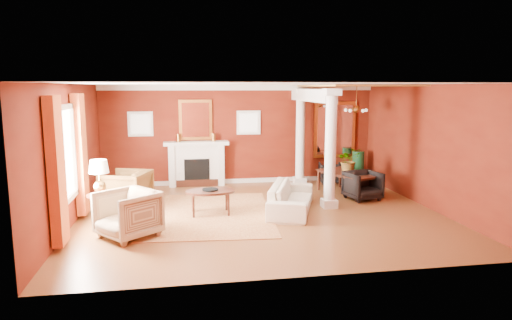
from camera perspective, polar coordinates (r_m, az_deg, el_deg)
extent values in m
plane|color=brown|center=(10.35, 0.63, -6.78)|extent=(8.00, 8.00, 0.00)
cube|color=#641D0D|center=(13.49, -2.00, 3.21)|extent=(8.00, 0.04, 2.90)
cube|color=#641D0D|center=(6.69, 5.98, -2.88)|extent=(8.00, 0.04, 2.90)
cube|color=#641D0D|center=(10.14, -22.20, 0.59)|extent=(0.04, 7.00, 2.90)
cube|color=#641D0D|center=(11.45, 20.75, 1.58)|extent=(0.04, 7.00, 2.90)
cube|color=white|center=(9.96, 0.66, 9.49)|extent=(8.00, 7.00, 0.04)
cube|color=silver|center=(13.32, -7.44, -0.62)|extent=(1.60, 0.34, 1.20)
cube|color=black|center=(13.18, -7.39, -1.39)|extent=(0.72, 0.03, 0.70)
cube|color=black|center=(13.25, -7.36, -2.88)|extent=(1.20, 0.05, 0.20)
cube|color=silver|center=(13.19, -7.49, 2.09)|extent=(1.85, 0.42, 0.10)
cube|color=silver|center=(13.29, -10.45, -0.72)|extent=(0.16, 0.40, 1.20)
cube|color=silver|center=(13.34, -4.42, -0.56)|extent=(0.16, 0.40, 1.20)
cube|color=gold|center=(13.30, -7.57, 5.00)|extent=(0.95, 0.06, 1.15)
cube|color=white|center=(13.26, -7.57, 4.99)|extent=(0.78, 0.02, 0.98)
cube|color=silver|center=(13.35, -14.25, 4.39)|extent=(0.70, 0.06, 0.70)
cube|color=white|center=(13.32, -14.26, 4.38)|extent=(0.54, 0.02, 0.54)
cube|color=silver|center=(13.46, -0.94, 4.70)|extent=(0.70, 0.06, 0.70)
cube|color=white|center=(13.43, -0.91, 4.69)|extent=(0.54, 0.02, 0.54)
cube|color=white|center=(9.55, -22.92, 0.66)|extent=(0.03, 1.30, 1.70)
cube|color=silver|center=(8.87, -23.72, 0.01)|extent=(0.08, 0.10, 1.90)
cube|color=silver|center=(10.22, -21.84, 1.24)|extent=(0.08, 0.10, 1.90)
cube|color=#B74D1F|center=(8.59, -23.68, -1.28)|extent=(0.18, 0.55, 2.60)
cube|color=#B74D1F|center=(10.51, -21.08, 0.66)|extent=(0.18, 0.55, 2.60)
cube|color=silver|center=(11.02, 9.12, -5.37)|extent=(0.34, 0.34, 0.20)
cylinder|color=silver|center=(10.77, 9.30, 1.61)|extent=(0.26, 0.26, 2.50)
cube|color=silver|center=(10.68, 9.47, 8.38)|extent=(0.36, 0.36, 0.16)
cube|color=silver|center=(13.54, 5.47, -2.58)|extent=(0.34, 0.34, 0.20)
cylinder|color=silver|center=(13.33, 5.56, 3.11)|extent=(0.26, 0.26, 2.50)
cube|color=silver|center=(13.26, 5.64, 8.57)|extent=(0.36, 0.36, 0.16)
cube|color=silver|center=(12.20, 7.00, 8.04)|extent=(0.30, 3.20, 0.32)
cube|color=#C38339|center=(12.44, 12.37, 9.07)|extent=(2.30, 3.40, 0.04)
cube|color=gold|center=(14.11, 9.79, 3.76)|extent=(1.30, 0.06, 1.70)
cube|color=white|center=(14.08, 9.84, 3.74)|extent=(1.10, 0.02, 1.50)
cylinder|color=#A87735|center=(12.50, 12.45, 7.71)|extent=(0.02, 0.02, 0.65)
sphere|color=#A87735|center=(12.52, 12.40, 6.23)|extent=(0.20, 0.20, 0.20)
sphere|color=white|center=(12.62, 13.58, 6.07)|extent=(0.09, 0.09, 0.09)
sphere|color=white|center=(12.80, 12.31, 6.15)|extent=(0.09, 0.09, 0.09)
sphere|color=white|center=(12.59, 11.15, 6.14)|extent=(0.09, 0.09, 0.09)
sphere|color=white|center=(12.28, 11.70, 6.06)|extent=(0.09, 0.09, 0.09)
sphere|color=white|center=(12.30, 13.24, 6.01)|extent=(0.09, 0.09, 0.09)
cube|color=silver|center=(13.37, -2.01, 9.04)|extent=(8.00, 0.08, 0.16)
cube|color=silver|center=(13.66, -1.95, -2.61)|extent=(8.00, 0.08, 0.12)
cube|color=maroon|center=(10.42, -5.92, -6.67)|extent=(3.08, 3.93, 0.01)
imported|color=beige|center=(10.51, 4.43, -4.15)|extent=(1.35, 2.27, 0.86)
imported|color=black|center=(11.11, -15.93, -3.37)|extent=(1.19, 1.22, 1.00)
imported|color=tan|center=(9.01, -15.74, -6.26)|extent=(1.32, 1.33, 1.00)
cylinder|color=black|center=(10.26, -5.74, -3.93)|extent=(1.10, 1.10, 0.05)
cylinder|color=black|center=(10.07, -7.82, -5.85)|extent=(0.05, 0.05, 0.50)
cylinder|color=black|center=(10.12, -3.44, -5.71)|extent=(0.05, 0.05, 0.50)
cylinder|color=black|center=(10.54, -7.90, -5.18)|extent=(0.05, 0.05, 0.50)
cylinder|color=black|center=(10.59, -3.72, -5.04)|extent=(0.05, 0.05, 0.50)
imported|color=black|center=(10.23, -5.92, -3.16)|extent=(0.16, 0.07, 0.23)
cylinder|color=black|center=(10.17, -18.72, -7.45)|extent=(0.40, 0.40, 0.04)
cylinder|color=black|center=(10.09, -18.80, -5.88)|extent=(0.10, 0.10, 0.62)
cylinder|color=black|center=(10.02, -18.89, -4.18)|extent=(0.54, 0.54, 0.04)
sphere|color=#A87735|center=(9.98, -18.95, -3.17)|extent=(0.25, 0.25, 0.25)
cylinder|color=#A87735|center=(9.94, -19.00, -2.15)|extent=(0.03, 0.03, 0.27)
cone|color=white|center=(9.90, -19.07, -0.76)|extent=(0.40, 0.40, 0.27)
imported|color=black|center=(12.43, 11.53, -2.06)|extent=(1.15, 1.77, 0.93)
imported|color=black|center=(11.88, 13.22, -2.96)|extent=(0.91, 0.88, 0.80)
imported|color=black|center=(13.75, 9.31, -1.48)|extent=(0.75, 0.71, 0.67)
sphere|color=#12391C|center=(14.08, 12.58, -1.94)|extent=(0.40, 0.40, 0.40)
cylinder|color=#12391C|center=(14.03, 12.62, -0.82)|extent=(0.35, 0.35, 0.94)
imported|color=#26591E|center=(12.29, 11.56, 1.23)|extent=(0.67, 0.73, 0.51)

